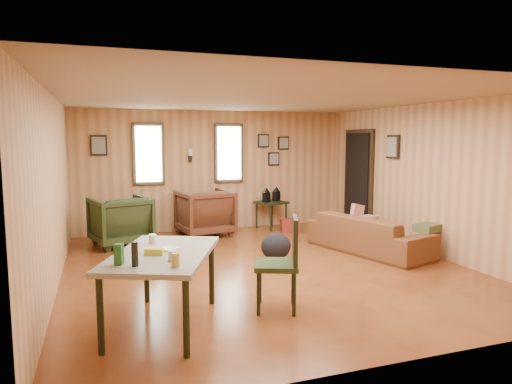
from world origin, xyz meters
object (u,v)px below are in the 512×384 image
side_table (271,200)px  recliner_brown (205,210)px  sofa (369,227)px  dining_table (162,259)px  end_table (130,218)px  recliner_green (120,218)px

side_table → recliner_brown: bearing=-171.0°
sofa → dining_table: size_ratio=1.23×
dining_table → end_table: bearing=113.6°
recliner_green → side_table: recliner_green is taller
recliner_green → dining_table: bearing=77.0°
sofa → side_table: size_ratio=2.43×
side_table → recliner_green: bearing=-169.6°
sofa → dining_table: (-3.58, -1.91, 0.27)m
sofa → end_table: (-3.61, 2.48, -0.05)m
recliner_green → end_table: bearing=-122.9°
sofa → recliner_green: size_ratio=2.23×
recliner_brown → recliner_green: bearing=2.8°
end_table → recliner_brown: bearing=-13.3°
sofa → end_table: sofa is taller
recliner_brown → dining_table: recliner_brown is taller
end_table → side_table: size_ratio=0.74×
end_table → dining_table: 4.40m
recliner_brown → recliner_green: 1.59m
recliner_brown → dining_table: bearing=63.0°
recliner_green → end_table: recliner_green is taller
end_table → recliner_green: bearing=-106.5°
recliner_brown → side_table: recliner_brown is taller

